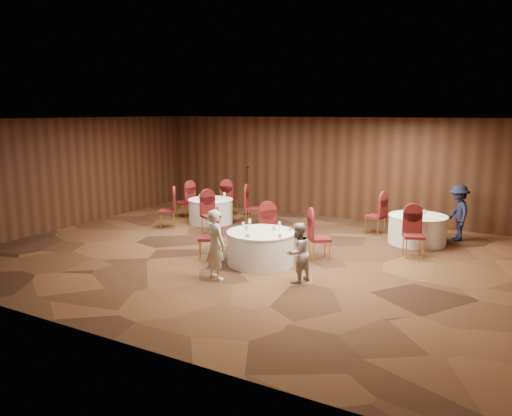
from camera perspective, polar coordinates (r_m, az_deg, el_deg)
The scene contains 15 objects.
ground at distance 12.15m, azimuth -1.29°, elevation -5.17°, with size 12.00×12.00×0.00m, color black.
room_shell at distance 11.75m, azimuth -1.33°, elevation 4.07°, with size 12.00×12.00×12.00m.
table_main at distance 11.24m, azimuth 0.57°, elevation -4.53°, with size 1.54×1.54×0.74m.
table_left at distance 15.37m, azimuth -5.20°, elevation -0.32°, with size 1.36×1.36×0.74m.
table_right at distance 13.61m, azimuth 17.95°, elevation -2.31°, with size 1.48×1.48×0.74m.
chairs_main at distance 11.88m, azimuth 0.91°, elevation -3.04°, with size 3.01×2.19×1.00m.
chairs_left at distance 15.32m, azimuth -5.33°, elevation 0.11°, with size 3.04×3.05×1.00m.
chairs_right at distance 13.33m, azimuth 15.37°, elevation -1.89°, with size 2.07×2.39×1.00m.
tabletop_main at distance 10.95m, azimuth 1.00°, elevation -2.41°, with size 1.13×1.13×0.22m.
tabletop_left at distance 15.29m, azimuth -5.23°, elevation 1.31°, with size 0.78×0.80×0.22m.
tabletop_right at distance 13.17m, azimuth 18.69°, elevation -0.46°, with size 0.08×0.08×0.22m.
mic_stand at distance 16.55m, azimuth -1.03°, elevation 0.85°, with size 0.24×0.24×1.60m.
woman_a at distance 10.18m, azimuth -4.67°, elevation -4.17°, with size 0.53×0.35×1.45m, color silver.
woman_b at distance 10.02m, azimuth 4.77°, elevation -5.10°, with size 0.59×0.46×1.22m, color #A6A5AA.
man_c at distance 14.22m, azimuth 22.10°, elevation -0.48°, with size 0.97×0.56×1.50m, color black.
Camera 1 is at (5.97, -10.03, 3.39)m, focal length 35.00 mm.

